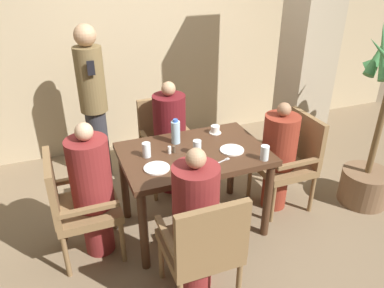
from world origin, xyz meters
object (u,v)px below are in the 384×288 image
(diner_in_near_chair, at_px, (196,221))
(teacup_with_saucer, at_px, (215,130))
(standing_host, at_px, (93,100))
(plate_main_left, at_px, (157,168))
(potted_palm, at_px, (374,149))
(plate_main_right, at_px, (232,150))
(glass_tall_far, at_px, (197,147))
(chair_near_corner, at_px, (203,245))
(glass_tall_near, at_px, (147,150))
(chair_right_side, at_px, (290,158))
(diner_in_far_chair, at_px, (170,137))
(water_bottle, at_px, (176,132))
(glass_tall_mid, at_px, (265,153))
(chair_left_side, at_px, (76,203))
(diner_in_left_chair, at_px, (93,189))
(diner_in_right_chair, at_px, (278,156))
(chair_far_side, at_px, (166,140))

(diner_in_near_chair, relative_size, teacup_with_saucer, 10.50)
(standing_host, relative_size, plate_main_left, 8.17)
(potted_palm, bearing_deg, plate_main_right, 173.32)
(glass_tall_far, bearing_deg, standing_host, 117.66)
(chair_near_corner, bearing_deg, glass_tall_near, 99.69)
(chair_right_side, bearing_deg, diner_in_far_chair, 146.70)
(water_bottle, bearing_deg, chair_right_side, -10.73)
(standing_host, distance_m, glass_tall_far, 1.41)
(potted_palm, bearing_deg, diner_in_near_chair, -169.05)
(glass_tall_mid, bearing_deg, plate_main_left, 168.36)
(glass_tall_far, bearing_deg, chair_right_side, 2.78)
(diner_in_near_chair, distance_m, water_bottle, 0.91)
(potted_palm, bearing_deg, chair_left_side, 174.33)
(diner_in_left_chair, distance_m, teacup_with_saucer, 1.21)
(water_bottle, bearing_deg, potted_palm, -14.64)
(diner_in_near_chair, xyz_separation_m, water_bottle, (0.15, 0.86, 0.27))
(chair_left_side, bearing_deg, chair_near_corner, -46.53)
(potted_palm, height_order, glass_tall_mid, potted_palm)
(diner_in_left_chair, relative_size, glass_tall_near, 9.69)
(potted_palm, bearing_deg, diner_in_far_chair, 151.95)
(chair_left_side, xyz_separation_m, diner_in_right_chair, (1.84, 0.00, 0.05))
(chair_near_corner, bearing_deg, water_bottle, 81.16)
(chair_left_side, relative_size, glass_tall_mid, 7.61)
(chair_far_side, bearing_deg, water_bottle, -98.47)
(chair_right_side, bearing_deg, diner_in_left_chair, 180.00)
(chair_right_side, distance_m, glass_tall_near, 1.42)
(chair_right_side, height_order, water_bottle, water_bottle)
(chair_near_corner, bearing_deg, glass_tall_mid, 32.64)
(teacup_with_saucer, bearing_deg, diner_in_left_chair, -167.55)
(chair_near_corner, distance_m, plate_main_right, 0.92)
(chair_near_corner, distance_m, glass_tall_mid, 0.91)
(chair_near_corner, xyz_separation_m, water_bottle, (0.15, 0.99, 0.37))
(diner_in_near_chair, bearing_deg, diner_in_left_chair, 133.13)
(glass_tall_near, bearing_deg, diner_in_far_chair, 56.80)
(chair_far_side, bearing_deg, diner_in_left_chair, -137.15)
(chair_near_corner, height_order, plate_main_left, chair_near_corner)
(diner_in_left_chair, bearing_deg, potted_palm, -5.97)
(teacup_with_saucer, bearing_deg, diner_in_near_chair, -121.38)
(standing_host, bearing_deg, plate_main_left, -78.48)
(diner_in_far_chair, height_order, glass_tall_mid, diner_in_far_chair)
(water_bottle, relative_size, glass_tall_far, 1.83)
(diner_in_far_chair, xyz_separation_m, chair_near_corner, (-0.24, -1.44, -0.10))
(chair_near_corner, bearing_deg, plate_main_right, 51.58)
(diner_in_left_chair, relative_size, standing_host, 0.71)
(diner_in_far_chair, bearing_deg, glass_tall_mid, -64.02)
(chair_near_corner, height_order, standing_host, standing_host)
(diner_in_left_chair, xyz_separation_m, chair_right_side, (1.84, -0.00, -0.09))
(plate_main_left, height_order, teacup_with_saucer, teacup_with_saucer)
(chair_right_side, xyz_separation_m, standing_host, (-1.63, 1.20, 0.38))
(potted_palm, bearing_deg, standing_host, 148.23)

